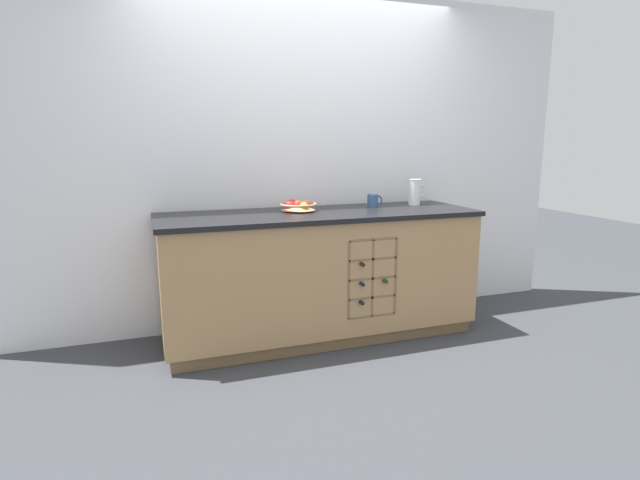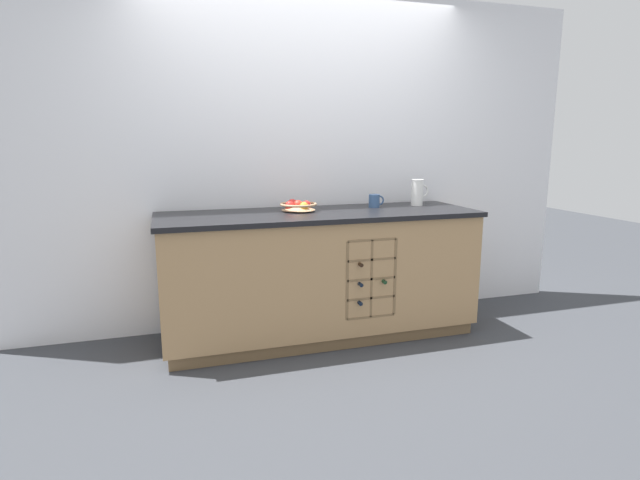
# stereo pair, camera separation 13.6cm
# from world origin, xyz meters

# --- Properties ---
(ground_plane) EXTENTS (14.00, 14.00, 0.00)m
(ground_plane) POSITION_xyz_m (0.00, 0.00, 0.00)
(ground_plane) COLOR #383A3F
(back_wall) EXTENTS (4.66, 0.06, 2.55)m
(back_wall) POSITION_xyz_m (0.00, 0.41, 1.27)
(back_wall) COLOR white
(back_wall) RESTS_ON ground_plane
(kitchen_island) EXTENTS (2.30, 0.75, 0.93)m
(kitchen_island) POSITION_xyz_m (0.00, -0.00, 0.47)
(kitchen_island) COLOR brown
(kitchen_island) RESTS_ON ground_plane
(fruit_bowl) EXTENTS (0.27, 0.27, 0.08)m
(fruit_bowl) POSITION_xyz_m (-0.14, 0.10, 0.97)
(fruit_bowl) COLOR tan
(fruit_bowl) RESTS_ON kitchen_island
(white_pitcher) EXTENTS (0.15, 0.10, 0.21)m
(white_pitcher) POSITION_xyz_m (0.84, 0.13, 1.04)
(white_pitcher) COLOR white
(white_pitcher) RESTS_ON kitchen_island
(ceramic_mug) EXTENTS (0.12, 0.08, 0.10)m
(ceramic_mug) POSITION_xyz_m (0.48, 0.12, 0.98)
(ceramic_mug) COLOR #385684
(ceramic_mug) RESTS_ON kitchen_island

